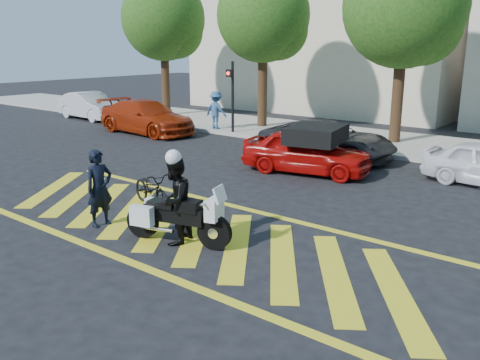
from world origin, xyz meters
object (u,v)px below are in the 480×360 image
Objects in this scene: officer_moto at (175,201)px; parked_left at (146,117)px; officer_bike at (99,188)px; parked_far_left at (90,106)px; police_motorcycle at (176,216)px; red_convertible at (307,151)px; parked_mid_left at (327,140)px; bicycle at (151,189)px.

parked_left is (-10.44, 8.48, -0.15)m from officer_moto.
officer_bike is 17.30m from parked_far_left.
police_motorcycle is 6.71m from red_convertible.
parked_far_left is at bearing 84.18° from parked_mid_left.
bicycle is 0.40× the size of parked_far_left.
red_convertible reaches higher than police_motorcycle.
parked_left is at bearing -144.75° from officer_moto.
officer_bike is at bearing -121.59° from parked_far_left.
officer_bike is 7.02m from red_convertible.
officer_bike reaches higher than parked_far_left.
police_motorcycle is (2.04, 0.30, -0.29)m from officer_bike.
red_convertible reaches higher than bicycle.
officer_moto is (2.15, -1.29, 0.44)m from bicycle.
parked_far_left is at bearing 133.64° from police_motorcycle.
officer_bike is at bearing 173.62° from parked_mid_left.
bicycle is at bearing 133.35° from police_motorcycle.
police_motorcycle reaches higher than bicycle.
parked_left is at bearing -97.73° from parked_far_left.
parked_mid_left is at bearing 10.87° from bicycle.
parked_far_left is at bearing 80.96° from parked_left.
parked_mid_left is at bearing 2.82° from officer_bike.
parked_left reaches higher than parked_far_left.
officer_moto is 0.44× the size of red_convertible.
officer_moto is at bearing -104.87° from bicycle.
bicycle is 0.97× the size of officer_moto.
police_motorcycle is at bearing -75.40° from officer_bike.
red_convertible is 15.53m from parked_far_left.
bicycle is at bearing 155.89° from red_convertible.
red_convertible is 0.84× the size of parked_mid_left.
red_convertible is (-0.95, 6.63, -0.21)m from officer_moto.
officer_bike is 0.40× the size of parked_far_left.
bicycle is 0.75× the size of police_motorcycle.
red_convertible is at bearing -98.95° from parked_left.
officer_moto is 13.45m from parked_left.
parked_mid_left is at bearing -85.59° from parked_left.
parked_left is at bearing 50.12° from officer_bike.
officer_moto reaches higher than parked_far_left.
parked_left is at bearing 65.19° from bicycle.
bicycle is 0.43× the size of red_convertible.
officer_bike is 2.08m from police_motorcycle.
red_convertible is (1.07, 6.94, -0.17)m from officer_bike.
bicycle is 0.34× the size of parked_left.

